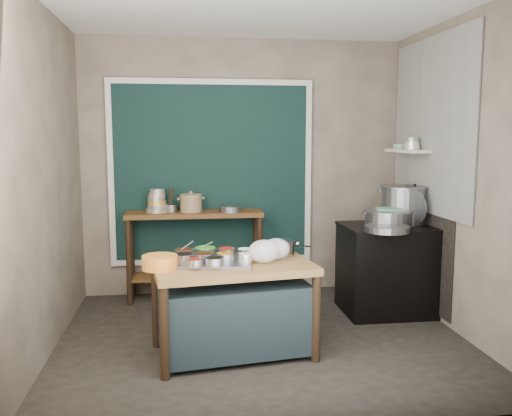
{
  "coord_description": "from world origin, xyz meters",
  "views": [
    {
      "loc": [
        -0.66,
        -4.48,
        1.76
      ],
      "look_at": [
        -0.02,
        0.25,
        1.12
      ],
      "focal_mm": 38.0,
      "sensor_mm": 36.0,
      "label": 1
    }
  ],
  "objects": [
    {
      "name": "ceramic_crock",
      "position": [
        -0.58,
        1.28,
        1.03
      ],
      "size": [
        0.29,
        0.29,
        0.17
      ],
      "primitive_type": null,
      "rotation": [
        0.0,
        0.0,
        0.18
      ],
      "color": "#836347",
      "rests_on": "back_counter"
    },
    {
      "name": "soot_patch",
      "position": [
        1.74,
        0.65,
        0.7
      ],
      "size": [
        0.01,
        1.3,
        1.3
      ],
      "primitive_type": "cube",
      "color": "black",
      "rests_on": "right_wall"
    },
    {
      "name": "stove_block",
      "position": [
        1.35,
        0.55,
        0.42
      ],
      "size": [
        0.9,
        0.68,
        0.85
      ],
      "primitive_type": "cube",
      "color": "black",
      "rests_on": "floor"
    },
    {
      "name": "steamer",
      "position": [
        1.31,
        0.51,
        0.96
      ],
      "size": [
        0.49,
        0.49,
        0.16
      ],
      "primitive_type": null,
      "rotation": [
        0.0,
        0.0,
        -0.01
      ],
      "color": "gray",
      "rests_on": "stove_top"
    },
    {
      "name": "plastic_bag_a",
      "position": [
        -0.04,
        -0.31,
        0.84
      ],
      "size": [
        0.27,
        0.23,
        0.18
      ],
      "primitive_type": "ellipsoid",
      "rotation": [
        0.0,
        0.0,
        -0.1
      ],
      "color": "white",
      "rests_on": "prep_table"
    },
    {
      "name": "stove_top",
      "position": [
        1.35,
        0.55,
        0.86
      ],
      "size": [
        0.92,
        0.69,
        0.03
      ],
      "primitive_type": "cube",
      "color": "black",
      "rests_on": "stove_block"
    },
    {
      "name": "green_cloth",
      "position": [
        1.31,
        0.51,
        1.05
      ],
      "size": [
        0.27,
        0.23,
        0.02
      ],
      "primitive_type": "cube",
      "rotation": [
        0.0,
        0.0,
        -0.22
      ],
      "color": "#57A07D",
      "rests_on": "steamer"
    },
    {
      "name": "plastic_bag_b",
      "position": [
        0.08,
        -0.19,
        0.84
      ],
      "size": [
        0.25,
        0.22,
        0.17
      ],
      "primitive_type": "ellipsoid",
      "rotation": [
        0.0,
        0.0,
        -0.13
      ],
      "color": "white",
      "rests_on": "prep_table"
    },
    {
      "name": "shallow_pan",
      "position": [
        1.19,
        0.22,
        0.91
      ],
      "size": [
        0.53,
        0.53,
        0.05
      ],
      "primitive_type": "cylinder",
      "rotation": [
        0.0,
        0.0,
        0.33
      ],
      "color": "gray",
      "rests_on": "stove_top"
    },
    {
      "name": "utensil_cup",
      "position": [
        -0.8,
        1.29,
        0.99
      ],
      "size": [
        0.15,
        0.15,
        0.08
      ],
      "primitive_type": "cylinder",
      "rotation": [
        0.0,
        0.0,
        0.16
      ],
      "color": "gray",
      "rests_on": "back_counter"
    },
    {
      "name": "tile_panel",
      "position": [
        1.74,
        0.55,
        1.85
      ],
      "size": [
        0.02,
        1.7,
        1.7
      ],
      "primitive_type": "cube",
      "color": "#B2B2AA",
      "rests_on": "right_wall"
    },
    {
      "name": "curtain_frame",
      "position": [
        -0.35,
        1.46,
        1.35
      ],
      "size": [
        2.22,
        0.03,
        2.02
      ],
      "primitive_type": null,
      "color": "beige",
      "rests_on": "back_wall"
    },
    {
      "name": "saucepan",
      "position": [
        0.15,
        -0.05,
        0.81
      ],
      "size": [
        0.28,
        0.28,
        0.13
      ],
      "primitive_type": null,
      "rotation": [
        0.0,
        0.0,
        -0.21
      ],
      "color": "gray",
      "rests_on": "prep_table"
    },
    {
      "name": "condiment_bowls",
      "position": [
        -0.47,
        -0.26,
        0.81
      ],
      "size": [
        0.65,
        0.48,
        0.07
      ],
      "color": "gray",
      "rests_on": "condiment_tray"
    },
    {
      "name": "shelf_bowl_green",
      "position": [
        1.63,
        1.04,
        1.64
      ],
      "size": [
        0.19,
        0.19,
        0.05
      ],
      "primitive_type": "cylinder",
      "rotation": [
        0.0,
        0.0,
        -0.4
      ],
      "color": "gray",
      "rests_on": "wall_shelf"
    },
    {
      "name": "stock_pot",
      "position": [
        1.53,
        0.67,
        1.07
      ],
      "size": [
        0.64,
        0.64,
        0.38
      ],
      "primitive_type": null,
      "rotation": [
        0.0,
        0.0,
        -0.42
      ],
      "color": "gray",
      "rests_on": "stove_top"
    },
    {
      "name": "yellow_basin",
      "position": [
        -0.85,
        -0.4,
        0.8
      ],
      "size": [
        0.33,
        0.33,
        0.1
      ],
      "primitive_type": "cylinder",
      "rotation": [
        0.0,
        0.0,
        0.25
      ],
      "color": "orange",
      "rests_on": "prep_table"
    },
    {
      "name": "floor",
      "position": [
        0.0,
        0.0,
        -0.01
      ],
      "size": [
        3.5,
        3.0,
        0.02
      ],
      "primitive_type": "cube",
      "color": "#2A2620",
      "rests_on": "ground"
    },
    {
      "name": "right_wall",
      "position": [
        1.76,
        0.0,
        1.4
      ],
      "size": [
        0.02,
        3.0,
        2.8
      ],
      "primitive_type": "cube",
      "color": "gray",
      "rests_on": "floor"
    },
    {
      "name": "wide_bowl",
      "position": [
        -0.17,
        1.22,
        0.98
      ],
      "size": [
        0.27,
        0.27,
        0.06
      ],
      "primitive_type": "cylinder",
      "rotation": [
        0.0,
        0.0,
        0.1
      ],
      "color": "gray",
      "rests_on": "back_counter"
    },
    {
      "name": "pot_lid",
      "position": [
        1.58,
        0.57,
        1.08
      ],
      "size": [
        0.21,
        0.42,
        0.4
      ],
      "primitive_type": "cylinder",
      "rotation": [
        0.0,
        1.36,
        0.29
      ],
      "color": "gray",
      "rests_on": "stove_top"
    },
    {
      "name": "curtain_panel",
      "position": [
        -0.35,
        1.47,
        1.35
      ],
      "size": [
        2.1,
        0.02,
        1.9
      ],
      "primitive_type": "cube",
      "color": "black",
      "rests_on": "back_wall"
    },
    {
      "name": "bowl_stack",
      "position": [
        -0.94,
        1.28,
        1.06
      ],
      "size": [
        0.22,
        0.22,
        0.25
      ],
      "color": "tan",
      "rests_on": "back_counter"
    },
    {
      "name": "wall_shelf",
      "position": [
        1.63,
        0.85,
        1.6
      ],
      "size": [
        0.22,
        0.7,
        0.03
      ],
      "primitive_type": "cube",
      "color": "beige",
      "rests_on": "right_wall"
    },
    {
      "name": "prep_table",
      "position": [
        -0.28,
        -0.3,
        0.38
      ],
      "size": [
        1.34,
        0.89,
        0.75
      ],
      "primitive_type": "cube",
      "rotation": [
        0.0,
        0.0,
        0.14
      ],
      "color": "brown",
      "rests_on": "floor"
    },
    {
      "name": "back_wall",
      "position": [
        0.0,
        1.51,
        1.4
      ],
      "size": [
        3.5,
        0.02,
        2.8
      ],
      "primitive_type": "cube",
      "color": "gray",
      "rests_on": "floor"
    },
    {
      "name": "ceiling",
      "position": [
        0.0,
        0.0,
        2.81
      ],
      "size": [
        3.5,
        3.0,
        0.02
      ],
      "primitive_type": "cube",
      "color": "gray",
      "rests_on": "back_wall"
    },
    {
      "name": "shelf_bowl_stack",
      "position": [
        1.63,
        0.75,
        1.67
      ],
      "size": [
        0.15,
        0.15,
        0.12
      ],
      "color": "silver",
      "rests_on": "wall_shelf"
    },
    {
      "name": "back_counter",
      "position": [
        -0.55,
        1.28,
        0.47
      ],
      "size": [
        1.45,
        0.4,
        0.95
      ],
      "primitive_type": "cube",
      "color": "#4F3116",
      "rests_on": "floor"
    },
    {
      "name": "left_wall",
      "position": [
        -1.76,
        0.0,
        1.4
      ],
      "size": [
        0.02,
        3.0,
        2.8
      ],
      "primitive_type": "cube",
      "color": "gray",
      "rests_on": "floor"
    },
    {
      "name": "condiment_tray",
      "position": [
        -0.44,
        -0.28,
        0.76
      ],
      "size": [
        0.67,
        0.52,
        0.03
      ],
      "primitive_type": "cube",
      "rotation": [
        0.0,
        0.0,
        -0.14
      ],
      "color": "gray",
      "rests_on": "prep_table"
    }
  ]
}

